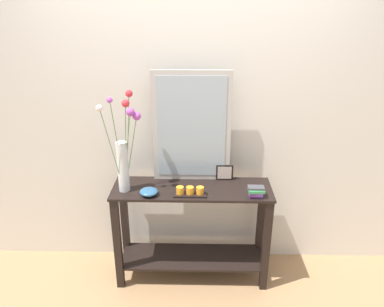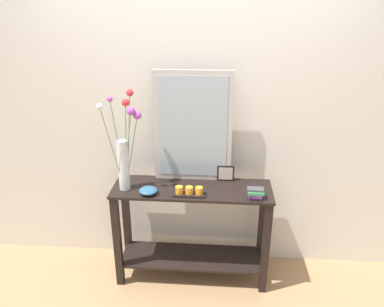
{
  "view_description": "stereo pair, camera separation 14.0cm",
  "coord_description": "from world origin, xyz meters",
  "px_view_note": "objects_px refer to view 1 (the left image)",
  "views": [
    {
      "loc": [
        0.05,
        -2.56,
        2.18
      ],
      "look_at": [
        0.0,
        0.0,
        1.11
      ],
      "focal_mm": 35.2,
      "sensor_mm": 36.0,
      "label": 1
    },
    {
      "loc": [
        0.19,
        -2.56,
        2.18
      ],
      "look_at": [
        0.0,
        0.0,
        1.11
      ],
      "focal_mm": 35.2,
      "sensor_mm": 36.0,
      "label": 2
    }
  ],
  "objects_px": {
    "tall_vase_left": "(124,152)",
    "console_table": "(192,225)",
    "book_stack": "(256,191)",
    "mirror_leaning": "(192,127)",
    "picture_frame_small": "(225,172)",
    "candle_tray": "(190,192)",
    "decorative_bowl": "(149,192)"
  },
  "relations": [
    {
      "from": "tall_vase_left",
      "to": "candle_tray",
      "type": "distance_m",
      "value": 0.56
    },
    {
      "from": "tall_vase_left",
      "to": "decorative_bowl",
      "type": "height_order",
      "value": "tall_vase_left"
    },
    {
      "from": "tall_vase_left",
      "to": "candle_tray",
      "type": "relative_size",
      "value": 3.09
    },
    {
      "from": "tall_vase_left",
      "to": "book_stack",
      "type": "xyz_separation_m",
      "value": [
        0.97,
        -0.08,
        -0.27
      ]
    },
    {
      "from": "tall_vase_left",
      "to": "decorative_bowl",
      "type": "distance_m",
      "value": 0.34
    },
    {
      "from": "tall_vase_left",
      "to": "console_table",
      "type": "bearing_deg",
      "value": 4.96
    },
    {
      "from": "decorative_bowl",
      "to": "tall_vase_left",
      "type": "bearing_deg",
      "value": 156.74
    },
    {
      "from": "console_table",
      "to": "candle_tray",
      "type": "height_order",
      "value": "candle_tray"
    },
    {
      "from": "mirror_leaning",
      "to": "candle_tray",
      "type": "height_order",
      "value": "mirror_leaning"
    },
    {
      "from": "candle_tray",
      "to": "decorative_bowl",
      "type": "bearing_deg",
      "value": -178.6
    },
    {
      "from": "picture_frame_small",
      "to": "book_stack",
      "type": "xyz_separation_m",
      "value": [
        0.21,
        -0.27,
        -0.02
      ]
    },
    {
      "from": "candle_tray",
      "to": "book_stack",
      "type": "height_order",
      "value": "book_stack"
    },
    {
      "from": "tall_vase_left",
      "to": "mirror_leaning",
      "type": "bearing_deg",
      "value": 22.61
    },
    {
      "from": "console_table",
      "to": "picture_frame_small",
      "type": "xyz_separation_m",
      "value": [
        0.26,
        0.15,
        0.4
      ]
    },
    {
      "from": "console_table",
      "to": "tall_vase_left",
      "type": "bearing_deg",
      "value": -175.04
    },
    {
      "from": "console_table",
      "to": "decorative_bowl",
      "type": "relative_size",
      "value": 9.04
    },
    {
      "from": "mirror_leaning",
      "to": "picture_frame_small",
      "type": "bearing_deg",
      "value": -3.11
    },
    {
      "from": "candle_tray",
      "to": "book_stack",
      "type": "distance_m",
      "value": 0.48
    },
    {
      "from": "console_table",
      "to": "picture_frame_small",
      "type": "distance_m",
      "value": 0.5
    },
    {
      "from": "decorative_bowl",
      "to": "picture_frame_small",
      "type": "bearing_deg",
      "value": 25.02
    },
    {
      "from": "candle_tray",
      "to": "book_stack",
      "type": "xyz_separation_m",
      "value": [
        0.48,
        -0.01,
        0.01
      ]
    },
    {
      "from": "mirror_leaning",
      "to": "book_stack",
      "type": "distance_m",
      "value": 0.68
    },
    {
      "from": "tall_vase_left",
      "to": "picture_frame_small",
      "type": "relative_size",
      "value": 5.6
    },
    {
      "from": "console_table",
      "to": "book_stack",
      "type": "xyz_separation_m",
      "value": [
        0.47,
        -0.12,
        0.38
      ]
    },
    {
      "from": "decorative_bowl",
      "to": "book_stack",
      "type": "height_order",
      "value": "book_stack"
    },
    {
      "from": "console_table",
      "to": "tall_vase_left",
      "type": "distance_m",
      "value": 0.82
    },
    {
      "from": "tall_vase_left",
      "to": "book_stack",
      "type": "distance_m",
      "value": 1.01
    },
    {
      "from": "mirror_leaning",
      "to": "tall_vase_left",
      "type": "distance_m",
      "value": 0.55
    },
    {
      "from": "book_stack",
      "to": "mirror_leaning",
      "type": "bearing_deg",
      "value": 149.26
    },
    {
      "from": "console_table",
      "to": "candle_tray",
      "type": "relative_size",
      "value": 5.02
    },
    {
      "from": "tall_vase_left",
      "to": "decorative_bowl",
      "type": "relative_size",
      "value": 5.57
    },
    {
      "from": "tall_vase_left",
      "to": "picture_frame_small",
      "type": "height_order",
      "value": "tall_vase_left"
    }
  ]
}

